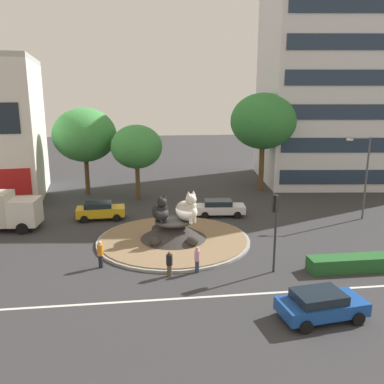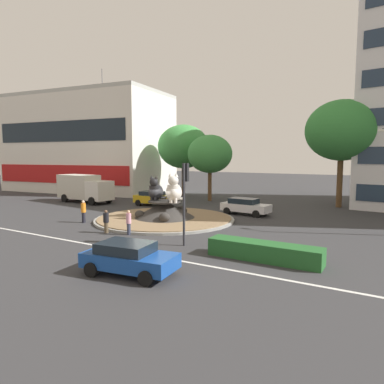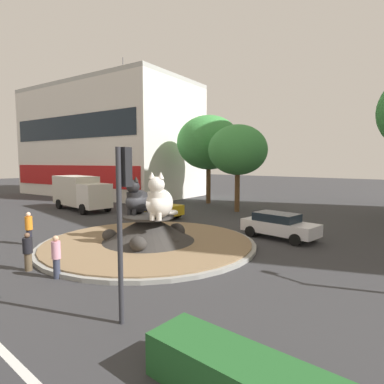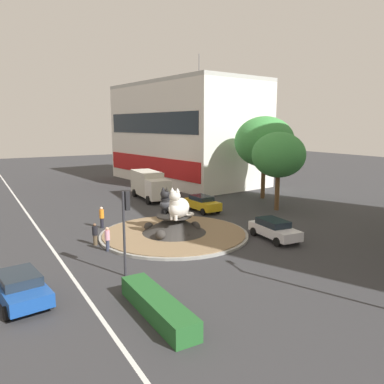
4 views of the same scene
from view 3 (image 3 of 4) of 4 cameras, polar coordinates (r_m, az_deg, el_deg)
name	(u,v)px [view 3 (image 3 of 4)]	position (r m, az deg, el deg)	size (l,w,h in m)	color
ground_plane	(149,245)	(17.35, -7.71, -9.36)	(160.00, 160.00, 0.00)	#333335
roundabout_island	(149,235)	(17.22, -7.73, -7.61)	(11.26, 11.26, 1.59)	gray
cat_statue_black	(137,200)	(17.62, -9.73, -1.39)	(1.61, 2.28, 2.06)	black
cat_statue_white	(159,201)	(16.04, -5.87, -1.64)	(2.13, 2.67, 2.34)	silver
traffic_light_mast	(123,201)	(8.72, -12.29, -1.64)	(0.33, 0.46, 4.80)	#2D2D33
shophouse_block	(109,142)	(45.13, -14.62, 8.67)	(24.77, 15.02, 18.06)	silver
second_tree_near_tower	(209,143)	(33.94, 2.98, 8.79)	(6.66, 6.66, 9.26)	brown
third_tree_left	(238,150)	(28.41, 8.17, 7.42)	(5.17, 5.17, 7.65)	brown
pedestrian_orange_shirt	(29,228)	(19.12, -27.12, -5.68)	(0.37, 0.37, 1.76)	black
pedestrian_pink_shirt	(56,256)	(13.31, -23.09, -10.43)	(0.34, 0.34, 1.65)	#33384C
pedestrian_black_shirt	(28,251)	(14.70, -27.27, -9.35)	(0.38, 0.38, 1.57)	brown
hatchback_near_shophouse	(279,225)	(19.13, 15.27, -5.72)	(4.45, 2.25, 1.46)	silver
parked_car_right	(157,207)	(25.53, -6.19, -2.73)	(4.15, 2.08, 1.51)	gold
delivery_box_truck	(80,192)	(30.99, -19.34, 0.03)	(7.28, 3.01, 3.08)	silver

